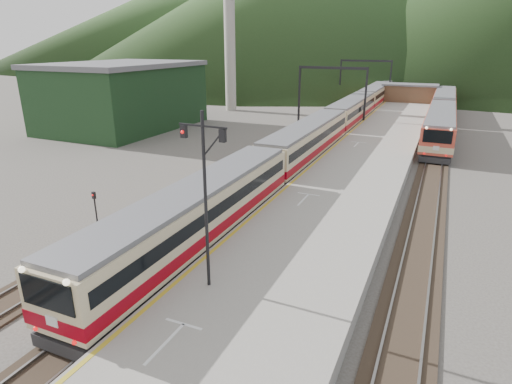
% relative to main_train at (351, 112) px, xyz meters
% --- Properties ---
extents(track_main, '(2.60, 200.00, 0.23)m').
position_rel_main_train_xyz_m(track_main, '(0.00, -15.39, -1.97)').
color(track_main, black).
rests_on(track_main, ground).
extents(track_far, '(2.60, 200.00, 0.23)m').
position_rel_main_train_xyz_m(track_far, '(-5.00, -15.39, -1.97)').
color(track_far, black).
rests_on(track_far, ground).
extents(track_second, '(2.60, 200.00, 0.23)m').
position_rel_main_train_xyz_m(track_second, '(11.50, -15.39, -1.97)').
color(track_second, black).
rests_on(track_second, ground).
extents(platform, '(8.00, 100.00, 1.00)m').
position_rel_main_train_xyz_m(platform, '(5.60, -17.39, -1.54)').
color(platform, gray).
rests_on(platform, ground).
extents(gantry_near, '(9.55, 0.25, 8.00)m').
position_rel_main_train_xyz_m(gantry_near, '(-2.85, -0.39, 3.55)').
color(gantry_near, black).
rests_on(gantry_near, ground).
extents(gantry_far, '(9.55, 0.25, 8.00)m').
position_rel_main_train_xyz_m(gantry_far, '(-2.85, 24.61, 3.55)').
color(gantry_far, black).
rests_on(gantry_far, ground).
extents(warehouse, '(14.50, 20.50, 8.60)m').
position_rel_main_train_xyz_m(warehouse, '(-28.00, -13.39, 2.28)').
color(warehouse, black).
rests_on(warehouse, ground).
extents(smokestack, '(1.80, 1.80, 30.00)m').
position_rel_main_train_xyz_m(smokestack, '(-22.00, 6.61, 12.96)').
color(smokestack, '#9E998E').
rests_on(smokestack, ground).
extents(station_shed, '(9.40, 4.40, 3.10)m').
position_rel_main_train_xyz_m(station_shed, '(5.60, 22.61, 0.53)').
color(station_shed, brown).
rests_on(station_shed, platform).
extents(hill_d, '(200.00, 200.00, 55.00)m').
position_rel_main_train_xyz_m(hill_d, '(-120.00, 184.61, 25.46)').
color(hill_d, '#2E4F23').
rests_on(hill_d, ground).
extents(main_train, '(2.96, 101.49, 3.61)m').
position_rel_main_train_xyz_m(main_train, '(0.00, 0.00, 0.00)').
color(main_train, '#C4B085').
rests_on(main_train, track_main).
extents(second_train, '(3.10, 42.18, 3.78)m').
position_rel_main_train_xyz_m(second_train, '(11.50, 4.03, 0.09)').
color(second_train, '#C34332').
rests_on(second_train, track_second).
extents(signal_mast, '(2.20, 0.29, 7.65)m').
position_rel_main_train_xyz_m(signal_mast, '(3.29, -45.36, 3.59)').
color(signal_mast, black).
rests_on(signal_mast, platform).
extents(short_signal_b, '(0.26, 0.23, 2.27)m').
position_rel_main_train_xyz_m(short_signal_b, '(-2.90, -22.92, -0.57)').
color(short_signal_b, black).
rests_on(short_signal_b, ground).
extents(short_signal_c, '(0.24, 0.19, 2.27)m').
position_rel_main_train_xyz_m(short_signal_c, '(-7.61, -40.65, -0.57)').
color(short_signal_c, black).
rests_on(short_signal_c, ground).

